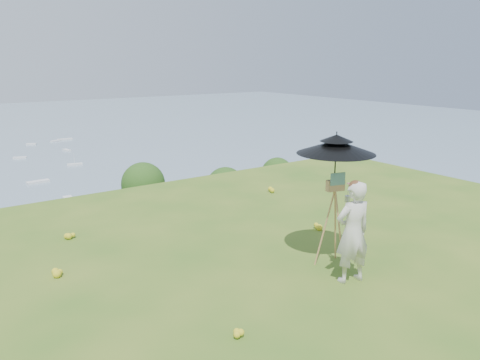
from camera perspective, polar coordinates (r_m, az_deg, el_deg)
ground at (r=7.44m, az=14.85°, el=-11.60°), size 14.00×14.00×0.00m
slope_trees at (r=43.56m, az=-25.17°, el=-11.78°), size 110.00×50.00×6.00m
wildflowers at (r=7.56m, az=13.42°, el=-10.57°), size 10.00×10.50×0.12m
painter at (r=7.04m, az=13.58°, el=-6.21°), size 0.63×0.47×1.55m
field_easel at (r=7.55m, az=11.34°, el=-4.71°), size 0.71×0.71×1.54m
sun_umbrella at (r=7.32m, az=11.55°, el=2.35°), size 1.48×1.48×0.89m
painter_cap at (r=6.82m, az=13.93°, el=-0.45°), size 0.21×0.24×0.10m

